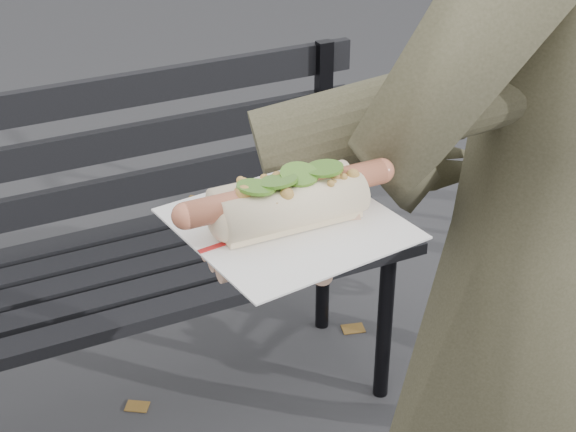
{
  "coord_description": "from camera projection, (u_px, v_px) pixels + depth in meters",
  "views": [
    {
      "loc": [
        -0.27,
        -0.75,
        1.61
      ],
      "look_at": [
        0.04,
        -0.11,
        1.2
      ],
      "focal_mm": 55.0,
      "sensor_mm": 36.0,
      "label": 1
    }
  ],
  "objects": [
    {
      "name": "park_bench",
      "position": [
        86.0,
        245.0,
        2.06
      ],
      "size": [
        1.5,
        0.44,
        0.88
      ],
      "color": "black",
      "rests_on": "ground"
    },
    {
      "name": "person",
      "position": [
        544.0,
        286.0,
        1.18
      ],
      "size": [
        0.75,
        0.56,
        1.87
      ],
      "primitive_type": "imported",
      "rotation": [
        0.0,
        0.0,
        3.32
      ],
      "color": "#43422D",
      "rests_on": "ground"
    },
    {
      "name": "held_hotdog",
      "position": [
        435.0,
        121.0,
        0.93
      ],
      "size": [
        0.64,
        0.31,
        0.2
      ],
      "color": "#43422D"
    }
  ]
}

